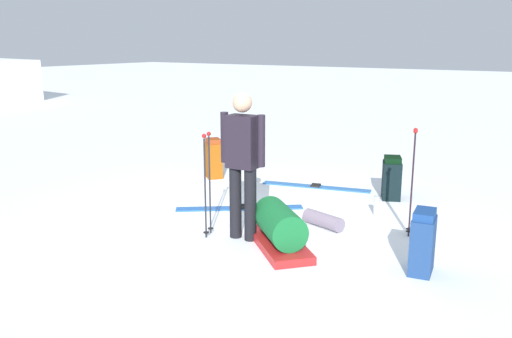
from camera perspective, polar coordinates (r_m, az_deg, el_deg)
name	(u,v)px	position (r m, az deg, el deg)	size (l,w,h in m)	color
ground_plane	(256,222)	(6.93, 0.00, -5.64)	(80.00, 80.00, 0.00)	white
skier_standing	(243,159)	(6.13, -1.42, 1.09)	(0.24, 0.57, 1.70)	black
ski_pair_near	(240,208)	(7.47, -1.75, -4.13)	(1.18, 1.50, 0.05)	#2457A0
ski_pair_far	(316,187)	(8.60, 6.30, -1.86)	(0.58, 1.71, 0.05)	#2B5FA2
backpack_large_dark	(423,242)	(5.63, 17.16, -7.40)	(0.38, 0.27, 0.65)	navy
backpack_bright	(214,159)	(9.13, -4.49, 1.10)	(0.38, 0.39, 0.67)	#91470E
backpack_small_spare	(392,178)	(8.13, 14.10, -0.94)	(0.42, 0.37, 0.63)	black
ski_poles_planted_near	(207,179)	(6.31, -5.15, -1.07)	(0.21, 0.11, 1.24)	#21212A
ski_poles_planted_far	(412,177)	(6.54, 16.16, -0.81)	(0.16, 0.10, 1.28)	black
gear_sled	(279,229)	(6.04, 2.48, -6.30)	(1.10, 1.15, 0.49)	red
sleeping_mat_rolled	(323,220)	(6.78, 7.10, -5.38)	(0.18, 0.18, 0.55)	slate
thermos_bottle	(376,206)	(7.35, 12.57, -3.79)	(0.07, 0.07, 0.26)	#B2B6C5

